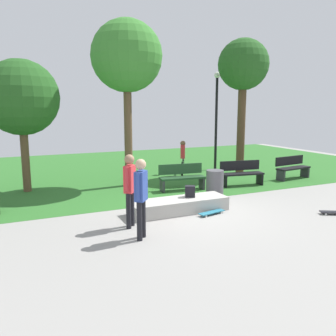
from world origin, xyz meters
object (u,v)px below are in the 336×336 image
Objects in this scene: park_bench_near_path at (182,177)px; cyclist_on_bicycle at (183,161)px; skateboard_spare at (335,212)px; trash_bin at (215,184)px; backpack_on_ledge at (190,191)px; skater_watching at (141,192)px; skateboard_by_ledge at (212,212)px; skater_performing_trick at (130,185)px; tree_slender_maple at (243,68)px; park_bench_near_lamppost at (241,173)px; concrete_ledge at (179,206)px; park_bench_far_right at (292,167)px; lamp_post at (216,112)px; tree_leaning_ash at (21,98)px; tree_young_birch at (127,57)px.

park_bench_near_path is 1.01× the size of cyclist_on_bicycle.
trash_bin is at bearing 123.80° from skateboard_spare.
skater_watching reaches higher than backpack_on_ledge.
skater_watching reaches higher than skateboard_by_ledge.
skater_performing_trick is 0.31× the size of tree_slender_maple.
concrete_ledge is at bearing -150.09° from park_bench_near_lamppost.
park_bench_far_right is (2.62, 0.16, 0.00)m from park_bench_near_lamppost.
lamp_post reaches higher than cyclist_on_bicycle.
skater_watching is at bearing -144.32° from trash_bin.
tree_slender_maple is (3.56, 1.52, 4.01)m from park_bench_near_path.
skateboard_spare is 7.84m from lamp_post.
lamp_post reaches higher than concrete_ledge.
cyclist_on_bicycle is at bearing 3.07° from tree_leaning_ash.
skateboard_by_ledge and skateboard_spare have the same top height.
skateboard_by_ledge is 0.19× the size of tree_leaning_ash.
cyclist_on_bicycle reaches higher than trash_bin.
tree_slender_maple reaches higher than park_bench_far_right.
concrete_ledge is 3.48× the size of skateboard_spare.
park_bench_near_lamppost is (2.36, -0.25, 0.00)m from park_bench_near_path.
concrete_ledge is at bearing 152.63° from skateboard_spare.
tree_leaning_ash is 1.00× the size of lamp_post.
backpack_on_ledge is at bearing -139.58° from tree_slender_maple.
skateboard_spare is 4.99m from park_bench_near_path.
tree_leaning_ash is (-9.94, 2.13, 2.69)m from park_bench_far_right.
park_bench_near_path is at bearing -117.48° from cyclist_on_bicycle.
concrete_ledge is 1.56× the size of skater_watching.
skater_watching is (-1.62, -1.44, 0.86)m from concrete_ledge.
tree_slender_maple is 1.27× the size of tree_leaning_ash.
concrete_ledge is at bearing -130.18° from lamp_post.
park_bench_far_right reaches higher than skateboard_by_ledge.
skater_performing_trick is at bearing -127.65° from cyclist_on_bicycle.
tree_slender_maple reaches higher than skater_watching.
backpack_on_ledge is 7.10m from lamp_post.
tree_young_birch is 3.65× the size of cyclist_on_bicycle.
lamp_post is (-1.68, 3.15, 2.21)m from park_bench_far_right.
skater_watching is 0.31× the size of tree_slender_maple.
park_bench_near_path is at bearing 79.35° from skateboard_by_ledge.
skater_performing_trick reaches higher than skateboard_spare.
park_bench_near_lamppost is at bearing 27.27° from skater_performing_trick.
tree_leaning_ash reaches higher than skater_performing_trick.
park_bench_far_right reaches higher than trash_bin.
tree_slender_maple is at bearing 55.65° from park_bench_near_lamppost.
park_bench_near_lamppost is 1.02× the size of cyclist_on_bicycle.
trash_bin is (5.49, -3.36, -2.73)m from tree_leaning_ash.
lamp_post is (6.16, 6.00, 1.64)m from skater_performing_trick.
tree_young_birch is at bearing 93.02° from concrete_ledge.
concrete_ledge is 2.07m from trash_bin.
park_bench_far_right is at bearing 15.50° from trash_bin.
skater_performing_trick is 0.40× the size of lamp_post.
skater_watching is (-0.02, -0.83, 0.00)m from skater_performing_trick.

